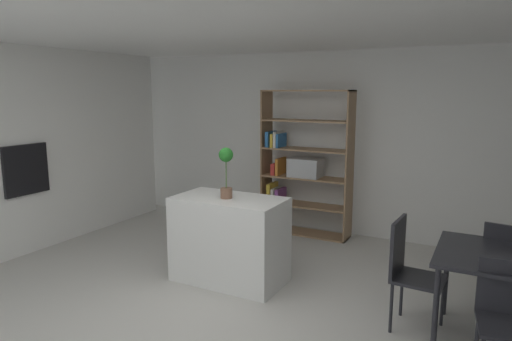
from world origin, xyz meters
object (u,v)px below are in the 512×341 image
(kitchen_island, at_px, (230,239))
(dining_chair_far, at_px, (510,263))
(built_in_oven, at_px, (26,169))
(potted_plant_on_island, at_px, (226,168))
(open_bookshelf, at_px, (301,165))
(dining_chair_island_side, at_px, (408,265))

(kitchen_island, height_order, dining_chair_far, kitchen_island)
(built_in_oven, relative_size, potted_plant_on_island, 1.17)
(open_bookshelf, bearing_deg, dining_chair_far, -30.82)
(built_in_oven, bearing_deg, potted_plant_on_island, 9.20)
(kitchen_island, height_order, open_bookshelf, open_bookshelf)
(kitchen_island, relative_size, potted_plant_on_island, 2.18)
(built_in_oven, relative_size, dining_chair_island_side, 0.65)
(kitchen_island, relative_size, dining_chair_island_side, 1.22)
(built_in_oven, distance_m, dining_chair_island_side, 4.50)
(built_in_oven, xyz_separation_m, kitchen_island, (2.62, 0.45, -0.61))
(built_in_oven, height_order, dining_chair_island_side, built_in_oven)
(open_bookshelf, xyz_separation_m, dining_chair_island_side, (1.81, -2.01, -0.43))
(dining_chair_far, bearing_deg, potted_plant_on_island, 16.70)
(built_in_oven, bearing_deg, open_bookshelf, 41.40)
(dining_chair_island_side, height_order, dining_chair_far, dining_chair_island_side)
(kitchen_island, relative_size, dining_chair_far, 1.28)
(dining_chair_island_side, bearing_deg, built_in_oven, 97.76)
(dining_chair_far, bearing_deg, built_in_oven, 17.14)
(kitchen_island, distance_m, open_bookshelf, 1.97)
(dining_chair_island_side, bearing_deg, dining_chair_far, -54.40)
(potted_plant_on_island, distance_m, open_bookshelf, 1.93)
(potted_plant_on_island, height_order, dining_chair_island_side, potted_plant_on_island)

